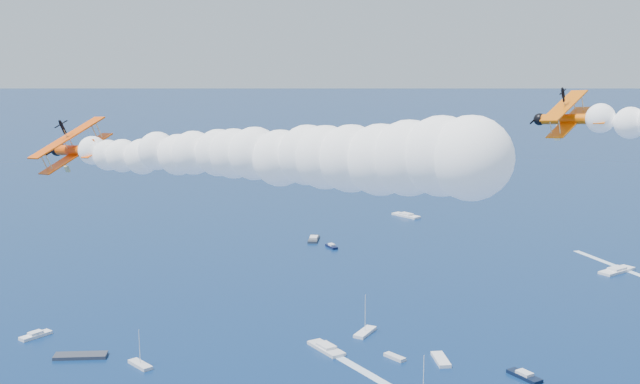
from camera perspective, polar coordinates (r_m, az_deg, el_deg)
The scene contains 5 objects.
biplane_lead at distance 89.59m, azimuth 16.67°, elevation 4.75°, with size 7.86×8.82×5.31m, color #EA6104, non-canonical shape.
biplane_trail at distance 92.33m, azimuth -16.12°, elevation 2.71°, with size 8.29×9.30×5.60m, color #FF5105, non-canonical shape.
smoke_trail_trail at distance 72.88m, azimuth -4.94°, elevation 2.54°, with size 50.14×8.56×9.75m, color white, non-canonical shape.
spectator_boats at distance 189.18m, azimuth 18.36°, elevation -9.97°, with size 221.75×174.30×0.70m.
boat_wakes at distance 184.44m, azimuth 16.18°, elevation -10.49°, with size 73.79×188.63×0.04m.
Camera 1 is at (51.82, -52.29, 65.48)m, focal length 47.32 mm.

